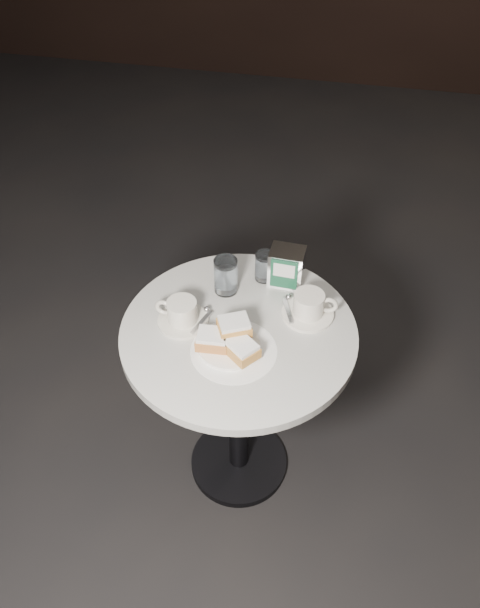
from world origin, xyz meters
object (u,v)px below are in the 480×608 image
Objects in this scene: coffee_cup_left at (182,313)px; napkin_dispenser at (287,267)px; beignet_plate at (229,341)px; coffee_cup_right at (309,306)px; water_glass_left at (226,276)px; water_glass_right at (264,267)px; cafe_table at (239,372)px.

napkin_dispenser is (0.27, 0.24, 0.03)m from coffee_cup_left.
coffee_cup_right is at bearing 41.67° from beignet_plate.
water_glass_left reaches higher than coffee_cup_right.
coffee_cup_right is at bearing -54.10° from napkin_dispenser.
water_glass_left is (-0.27, 0.06, 0.02)m from coffee_cup_right.
water_glass_left reaches higher than water_glass_right.
coffee_cup_left is at bearing -120.54° from water_glass_left.
water_glass_left is (-0.06, 0.24, 0.03)m from beignet_plate.
coffee_cup_right is 0.21m from water_glass_right.
beignet_plate is at bearing -144.32° from coffee_cup_right.
cafe_table is 4.29× the size of coffee_cup_right.
napkin_dispenser is (0.18, 0.08, 0.00)m from water_glass_left.
coffee_cup_right is at bearing -40.81° from water_glass_right.
coffee_cup_right reaches higher than cafe_table.
coffee_cup_left is (-0.16, 0.08, 0.00)m from beignet_plate.
coffee_cup_left is 1.69× the size of water_glass_right.
water_glass_right is at bearing 82.24° from cafe_table.
coffee_cup_left is 1.38× the size of water_glass_left.
napkin_dispenser is at bearing 23.54° from water_glass_left.
water_glass_left is at bearing 104.99° from beignet_plate.
cafe_table is 4.52× the size of coffee_cup_left.
coffee_cup_right is (0.36, 0.10, 0.00)m from coffee_cup_left.
coffee_cup_left is at bearing 154.61° from beignet_plate.
napkin_dispenser is (-0.09, 0.13, 0.03)m from coffee_cup_right.
beignet_plate is 1.25× the size of coffee_cup_right.
napkin_dispenser is (0.10, 0.24, 0.26)m from cafe_table.
water_glass_left is 0.13m from water_glass_right.
water_glass_left is at bearing -153.97° from napkin_dispenser.
cafe_table is 3.44× the size of beignet_plate.
napkin_dispenser is at bearing 117.43° from coffee_cup_right.
water_glass_right is 0.79× the size of napkin_dispenser.
coffee_cup_left is 0.32m from water_glass_right.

